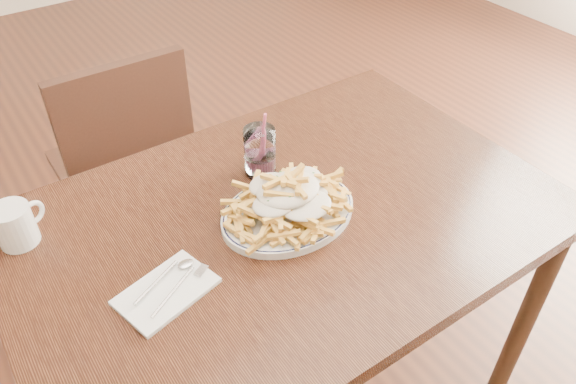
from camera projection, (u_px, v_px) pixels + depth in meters
table at (286, 239)px, 1.29m from camera, size 1.20×0.80×0.75m
chair_far at (126, 158)px, 1.83m from camera, size 0.40×0.40×0.87m
fries_plate at (288, 213)px, 1.23m from camera, size 0.32×0.28×0.02m
loaded_fries at (288, 194)px, 1.19m from camera, size 0.28×0.23×0.08m
napkin at (166, 291)px, 1.07m from camera, size 0.20×0.16×0.01m
cutlery at (164, 287)px, 1.06m from camera, size 0.16×0.13×0.01m
water_glass at (260, 154)px, 1.32m from camera, size 0.07×0.07×0.16m
coffee_mug at (15, 225)px, 1.15m from camera, size 0.11×0.08×0.09m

